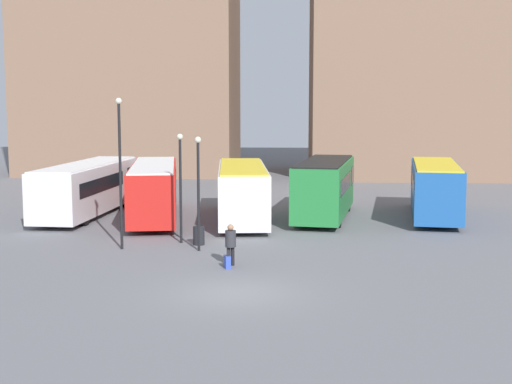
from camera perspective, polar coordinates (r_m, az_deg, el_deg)
name	(u,v)px	position (r m, az deg, el deg)	size (l,w,h in m)	color
ground_plane	(235,293)	(24.36, -1.67, -8.10)	(160.00, 160.00, 0.00)	slate
bus_0	(88,187)	(42.06, -13.30, 0.42)	(3.33, 11.42, 2.98)	silver
bus_1	(154,189)	(39.98, -8.17, 0.25)	(4.23, 11.40, 3.05)	red
bus_2	(242,190)	(39.07, -1.11, 0.13)	(3.53, 10.81, 3.02)	silver
bus_3	(325,187)	(39.91, 5.53, 0.40)	(3.94, 9.58, 3.24)	#237A38
bus_4	(435,188)	(41.16, 14.13, 0.30)	(3.86, 10.05, 3.07)	#1E56A3
traveler	(231,241)	(28.19, -2.05, -3.95)	(0.54, 0.54, 1.66)	black
suitcase	(227,262)	(27.85, -2.31, -5.61)	(0.32, 0.43, 0.74)	#334CB2
lamp_post_0	(120,163)	(31.52, -10.82, 2.33)	(0.28, 0.28, 6.63)	black
lamp_post_1	(198,183)	(30.79, -4.64, 0.72)	(0.28, 0.28, 4.97)	black
lamp_post_2	(180,178)	(32.64, -6.07, 1.11)	(0.28, 0.28, 5.02)	black
trash_bin	(199,236)	(32.48, -4.60, -3.49)	(0.52, 0.52, 0.85)	black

